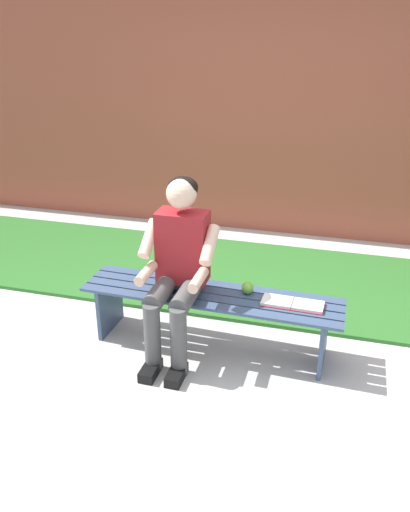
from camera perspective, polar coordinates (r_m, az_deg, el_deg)
The scene contains 6 objects.
grass_strip at distance 4.87m, azimuth 4.03°, elevation -2.17°, with size 9.00×1.55×0.03m, color #2D6B28.
brick_wall at distance 5.83m, azimuth 2.19°, elevation 15.43°, with size 9.50×0.24×2.57m, color #9E4C38.
bench_near at distance 3.75m, azimuth 0.62°, elevation -5.30°, with size 1.83×0.46×0.42m.
person_seated at distance 3.56m, azimuth -2.93°, elevation -0.84°, with size 0.50×0.69×1.23m.
apple at distance 3.70m, azimuth 4.55°, elevation -3.41°, with size 0.08×0.08×0.08m, color #72B738.
book_open at distance 3.61m, azimuth 9.28°, elevation -5.04°, with size 0.42×0.17×0.02m.
Camera 1 is at (-0.83, 3.15, 2.18)m, focal length 37.63 mm.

